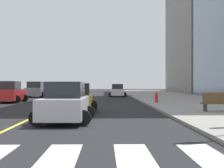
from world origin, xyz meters
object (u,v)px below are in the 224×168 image
Objects in this scene: car_black_sixth at (66,90)px; park_bench at (217,102)px; car_yellow_nearest at (77,99)px; car_white_third at (118,91)px; car_gray_seventh at (36,90)px; car_silver_fourth at (65,103)px; fire_hydrant at (156,98)px; car_blue_second at (56,92)px; car_red_fifth at (9,93)px.

car_black_sixth reaches higher than park_bench.
car_yellow_nearest is 1.01× the size of car_white_third.
car_yellow_nearest is 0.87× the size of car_gray_seventh.
car_silver_fourth is 14.68m from fire_hydrant.
car_blue_second is 13.17m from car_black_sixth.
car_black_sixth is (-7.50, 3.47, 0.02)m from car_white_third.
car_silver_fourth is 9.32m from park_bench.
car_red_fifth is at bearing -64.19° from car_silver_fourth.
car_blue_second is at bearing 56.58° from car_white_third.
car_red_fifth reaches higher than fire_hydrant.
car_yellow_nearest is 4.59× the size of fire_hydrant.
car_blue_second is (-3.61, 14.95, 0.05)m from car_yellow_nearest.
car_black_sixth is (3.28, 17.62, -0.10)m from car_red_fifth.
car_black_sixth is 6.26m from car_gray_seventh.
car_red_fifth is at bearing 55.36° from car_white_third.
fire_hydrant is at bearing 12.39° from park_bench.
car_black_sixth is 22.89m from fire_hydrant.
car_yellow_nearest reaches higher than fire_hydrant.
park_bench is (8.42, 4.00, -0.19)m from car_silver_fourth.
car_yellow_nearest is 9.86m from fire_hydrant.
car_silver_fourth is (3.52, -20.56, -0.02)m from car_blue_second.
car_white_third is 26.70m from park_bench.
car_white_third is at bearing 7.95° from car_gray_seventh.
car_silver_fourth is 33.95m from car_black_sixth.
car_red_fifth is 19.79m from park_bench.
car_black_sixth is 2.25× the size of park_bench.
car_gray_seventh reaches higher than car_white_third.
car_yellow_nearest is at bearing -54.91° from car_red_fifth.
car_blue_second is 1.06× the size of car_white_third.
park_bench is 9.51m from fire_hydrant.
car_red_fifth is at bearing -129.97° from car_blue_second.
car_black_sixth is at bearing 91.75° from car_blue_second.
car_yellow_nearest is 1.00× the size of car_black_sixth.
car_yellow_nearest is 2.26× the size of park_bench.
fire_hydrant is at bearing -36.80° from car_blue_second.
car_yellow_nearest is 28.40m from car_black_sixth.
car_white_third is 0.86× the size of car_gray_seventh.
car_blue_second is at bearing -77.19° from car_yellow_nearest.
fire_hydrant is (2.75, -16.99, -0.25)m from car_white_third.
fire_hydrant is (13.69, -15.24, -0.39)m from car_gray_seventh.
car_white_third is 0.89× the size of car_red_fifth.
car_gray_seventh is (-10.94, -1.75, 0.15)m from car_white_third.
car_silver_fourth is (-0.09, -5.61, 0.03)m from car_yellow_nearest.
car_blue_second is at bearing -65.12° from car_gray_seventh.
park_bench reaches higher than fire_hydrant.
car_red_fifth is 13.83m from fire_hydrant.
car_gray_seventh reaches higher than fire_hydrant.
car_blue_second is 2.37× the size of park_bench.
car_blue_second is 1.05× the size of car_black_sixth.
car_gray_seventh is 29.16m from park_bench.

